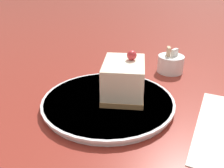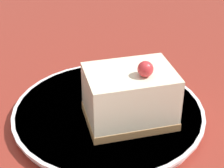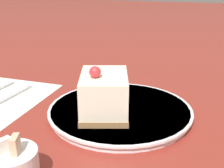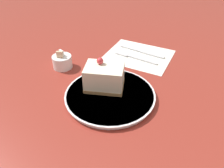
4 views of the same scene
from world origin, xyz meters
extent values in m
plane|color=maroon|center=(0.00, 0.00, 0.00)|extent=(4.00, 4.00, 0.00)
cylinder|color=white|center=(-0.03, 0.04, 0.01)|extent=(0.25, 0.25, 0.01)
cylinder|color=white|center=(-0.03, 0.04, 0.01)|extent=(0.26, 0.26, 0.00)
cube|color=#9E7547|center=(-0.01, 0.06, 0.02)|extent=(0.11, 0.13, 0.01)
cube|color=white|center=(-0.01, 0.06, 0.05)|extent=(0.10, 0.12, 0.06)
sphere|color=red|center=(0.00, 0.08, 0.09)|extent=(0.02, 0.02, 0.02)
camera|label=1|loc=(0.14, -0.35, 0.25)|focal=40.00mm
camera|label=2|loc=(0.38, 0.05, 0.30)|focal=60.00mm
camera|label=3|loc=(-0.16, 0.52, 0.25)|focal=50.00mm
camera|label=4|loc=(-0.46, -0.16, 0.40)|focal=35.00mm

